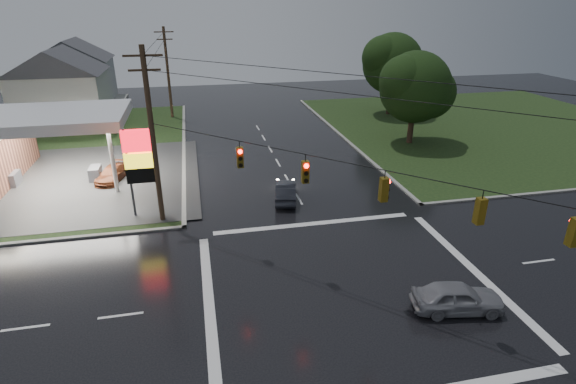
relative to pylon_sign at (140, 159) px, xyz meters
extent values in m
plane|color=black|center=(10.50, -10.50, -4.01)|extent=(120.00, 120.00, 0.00)
cube|color=black|center=(36.50, 15.50, -3.97)|extent=(36.00, 36.00, 0.08)
cube|color=#2D2D2D|center=(-9.50, 7.50, -3.92)|extent=(26.00, 18.00, 0.02)
cylinder|color=silver|center=(-2.50, 4.50, -1.51)|extent=(0.30, 0.30, 5.00)
cylinder|color=silver|center=(-2.50, 10.50, -1.51)|extent=(0.30, 0.30, 5.00)
cube|color=silver|center=(-7.50, 7.50, 1.19)|extent=(12.00, 8.00, 0.80)
cube|color=white|center=(-7.50, 7.50, 0.77)|extent=(11.40, 7.40, 0.04)
cube|color=#59595E|center=(-10.50, 7.50, -3.46)|extent=(0.80, 1.60, 1.10)
cube|color=#59595E|center=(-4.50, 7.50, -3.46)|extent=(0.80, 1.60, 1.10)
cylinder|color=#59595E|center=(-0.80, 0.00, -1.01)|extent=(0.16, 0.16, 6.00)
cylinder|color=#59595E|center=(0.80, 0.00, -1.01)|extent=(0.16, 0.16, 6.00)
cube|color=red|center=(0.00, 0.00, 1.19)|extent=(2.00, 0.35, 1.40)
cube|color=yellow|center=(0.00, 0.00, -0.11)|extent=(2.00, 0.35, 1.00)
cube|color=black|center=(0.00, 0.00, -1.11)|extent=(2.00, 0.35, 1.00)
cylinder|color=#382619|center=(1.00, -1.00, 1.49)|extent=(0.32, 0.32, 11.00)
cube|color=#382619|center=(1.00, -1.00, 6.39)|extent=(2.20, 0.12, 0.12)
cube|color=#382619|center=(1.00, -1.00, 5.59)|extent=(1.80, 0.12, 0.12)
cylinder|color=#382619|center=(1.00, 27.50, 1.24)|extent=(0.32, 0.32, 10.50)
cube|color=#382619|center=(1.00, 27.50, 5.89)|extent=(2.20, 0.12, 0.12)
cube|color=#382619|center=(1.00, 27.50, 5.09)|extent=(1.80, 0.12, 0.12)
cube|color=#59470C|center=(5.75, -5.75, 1.59)|extent=(0.34, 0.34, 1.10)
cylinder|color=#FF0C07|center=(5.75, -5.95, 1.97)|extent=(0.22, 0.08, 0.22)
cube|color=#59470C|center=(8.60, -8.60, 1.59)|extent=(0.34, 0.34, 1.10)
cylinder|color=#FF0C07|center=(8.60, -8.80, 1.97)|extent=(0.22, 0.08, 0.22)
cube|color=#59470C|center=(11.45, -11.45, 1.59)|extent=(0.34, 0.34, 1.10)
cylinder|color=#FF0C07|center=(11.65, -11.45, 1.97)|extent=(0.08, 0.22, 0.22)
cube|color=#59470C|center=(14.30, -14.30, 1.59)|extent=(0.34, 0.34, 1.10)
cylinder|color=#FF0C07|center=(14.30, -14.10, 1.97)|extent=(0.22, 0.08, 0.22)
cube|color=#59470C|center=(16.58, -16.58, 1.59)|extent=(0.34, 0.34, 1.10)
cylinder|color=#FF0C07|center=(16.58, -16.38, 1.97)|extent=(0.22, 0.08, 0.22)
cube|color=silver|center=(-10.50, 25.50, -1.01)|extent=(9.00, 8.00, 6.00)
cube|color=gray|center=(-5.20, 25.50, -3.61)|extent=(1.60, 4.80, 0.80)
cube|color=silver|center=(-11.50, 37.50, -1.01)|extent=(9.00, 8.00, 6.00)
cube|color=gray|center=(-6.20, 37.50, -3.61)|extent=(1.60, 4.80, 0.80)
cylinder|color=black|center=(24.50, 11.50, -1.49)|extent=(0.56, 0.56, 5.04)
sphere|color=black|center=(24.50, 11.50, 1.57)|extent=(6.80, 6.80, 6.80)
sphere|color=black|center=(26.20, 11.80, 0.94)|extent=(5.10, 5.10, 5.10)
sphere|color=black|center=(23.14, 11.10, 2.29)|extent=(4.76, 4.76, 4.76)
cylinder|color=black|center=(27.50, 23.50, -1.21)|extent=(0.56, 0.56, 5.60)
sphere|color=black|center=(27.50, 23.50, 2.19)|extent=(7.20, 7.20, 7.20)
sphere|color=black|center=(29.30, 23.80, 1.49)|extent=(5.40, 5.40, 5.40)
sphere|color=black|center=(26.06, 23.10, 2.99)|extent=(5.04, 5.04, 5.04)
imported|color=black|center=(9.53, 0.57, -3.33)|extent=(2.24, 4.31, 1.35)
imported|color=gray|center=(14.71, -13.34, -3.30)|extent=(4.38, 2.39, 1.41)
imported|color=#652E17|center=(-3.16, 7.08, -3.43)|extent=(2.62, 4.30, 1.16)
camera|label=1|loc=(3.51, -28.35, 9.30)|focal=28.00mm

